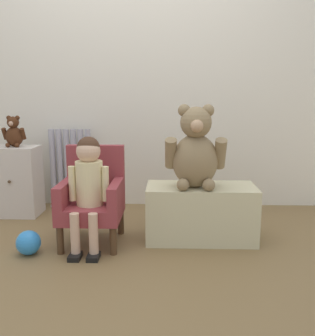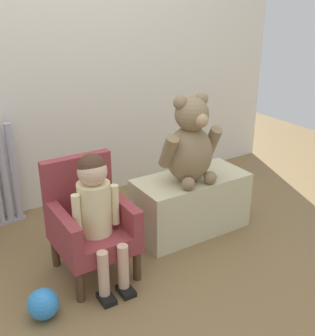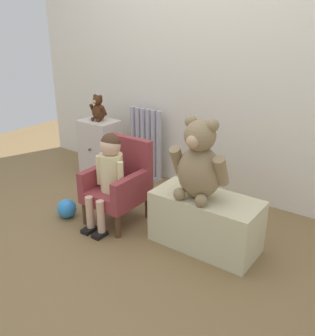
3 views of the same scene
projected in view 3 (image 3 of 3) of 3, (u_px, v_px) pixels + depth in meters
The scene contains 10 objects.
ground_plane at pixel (100, 249), 2.54m from camera, with size 6.00×6.00×0.00m, color brown.
back_wall at pixel (203, 52), 3.08m from camera, with size 3.80×0.05×2.40m, color silver.
radiator at pixel (146, 144), 3.58m from camera, with size 0.37×0.05×0.68m.
small_dresser at pixel (100, 148), 3.64m from camera, with size 0.36×0.29×0.56m.
child_armchair at pixel (120, 183), 2.83m from camera, with size 0.39×0.42×0.63m.
child_figure at pixel (109, 168), 2.69m from camera, with size 0.25×0.35×0.71m.
low_bench at pixel (205, 221), 2.52m from camera, with size 0.72×0.34×0.37m, color beige.
large_teddy_bear at pixel (199, 164), 2.36m from camera, with size 0.39×0.27×0.54m.
small_teddy_bear at pixel (98, 109), 3.49m from camera, with size 0.18×0.13×0.25m.
toy_ball at pixel (67, 208), 2.93m from camera, with size 0.15×0.15×0.15m, color #3088D8.
Camera 3 is at (1.58, -1.51, 1.46)m, focal length 40.00 mm.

